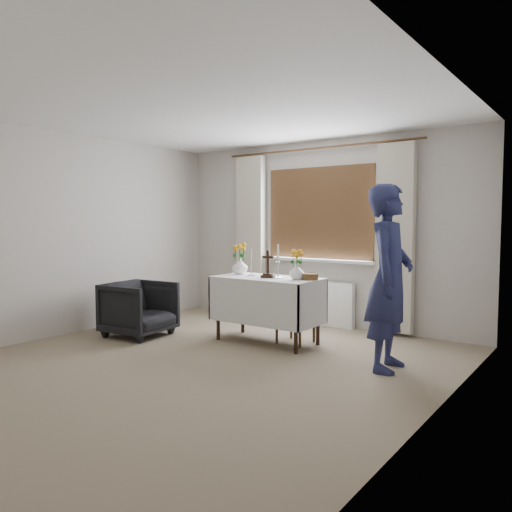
% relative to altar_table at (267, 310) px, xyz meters
% --- Properties ---
extents(ground, '(5.00, 5.00, 0.00)m').
position_rel_altar_table_xyz_m(ground, '(-0.03, -1.19, -0.38)').
color(ground, gray).
rests_on(ground, ground).
extents(altar_table, '(1.24, 0.64, 0.76)m').
position_rel_altar_table_xyz_m(altar_table, '(0.00, 0.00, 0.00)').
color(altar_table, white).
rests_on(altar_table, ground).
extents(wooden_chair, '(0.37, 0.37, 0.79)m').
position_rel_altar_table_xyz_m(wooden_chair, '(0.28, 0.18, 0.01)').
color(wooden_chair, '#51361B').
rests_on(wooden_chair, ground).
extents(armchair, '(0.81, 0.79, 0.67)m').
position_rel_altar_table_xyz_m(armchair, '(-1.46, -0.65, -0.04)').
color(armchair, black).
rests_on(armchair, ground).
extents(person, '(0.50, 0.69, 1.76)m').
position_rel_altar_table_xyz_m(person, '(1.54, -0.19, 0.50)').
color(person, navy).
rests_on(person, ground).
extents(radiator, '(1.10, 0.10, 0.60)m').
position_rel_altar_table_xyz_m(radiator, '(-0.03, 1.23, -0.08)').
color(radiator, white).
rests_on(radiator, ground).
extents(wooden_cross, '(0.17, 0.14, 0.32)m').
position_rel_altar_table_xyz_m(wooden_cross, '(0.04, -0.03, 0.54)').
color(wooden_cross, black).
rests_on(wooden_cross, altar_table).
extents(candlestick_left, '(0.10, 0.10, 0.33)m').
position_rel_altar_table_xyz_m(candlestick_left, '(-0.22, -0.01, 0.54)').
color(candlestick_left, white).
rests_on(candlestick_left, altar_table).
extents(candlestick_right, '(0.12, 0.12, 0.39)m').
position_rel_altar_table_xyz_m(candlestick_right, '(0.15, -0.00, 0.57)').
color(candlestick_right, white).
rests_on(candlestick_right, altar_table).
extents(flower_vase_left, '(0.23, 0.23, 0.20)m').
position_rel_altar_table_xyz_m(flower_vase_left, '(-0.47, 0.09, 0.48)').
color(flower_vase_left, white).
rests_on(flower_vase_left, altar_table).
extents(flower_vase_right, '(0.20, 0.20, 0.17)m').
position_rel_altar_table_xyz_m(flower_vase_right, '(0.39, 0.01, 0.47)').
color(flower_vase_right, white).
rests_on(flower_vase_right, altar_table).
extents(wicker_basket, '(0.23, 0.23, 0.07)m').
position_rel_altar_table_xyz_m(wicker_basket, '(0.52, 0.09, 0.42)').
color(wicker_basket, brown).
rests_on(wicker_basket, altar_table).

